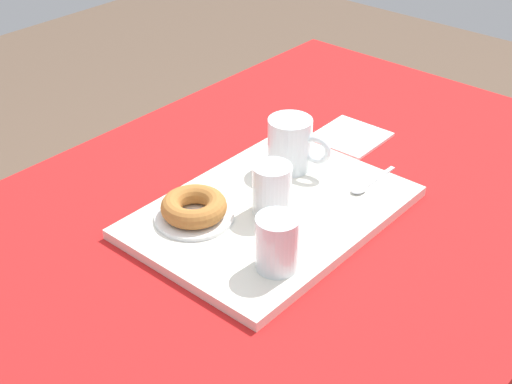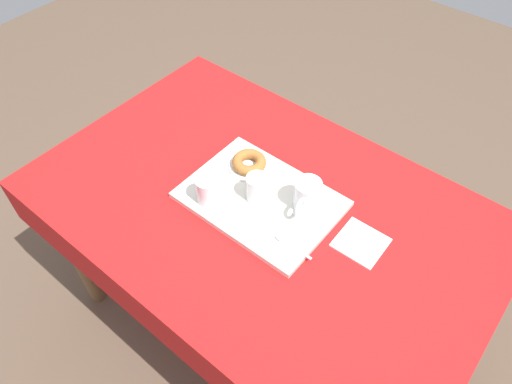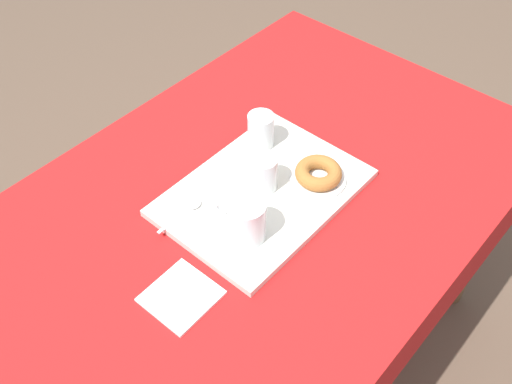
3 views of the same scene
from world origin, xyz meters
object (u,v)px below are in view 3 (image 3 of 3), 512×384
teaspoon_near (190,208)px  paper_napkin (181,296)px  dining_table (258,221)px  water_glass_near (263,174)px  water_glass_far (261,132)px  serving_tray (263,192)px  sugar_donut_left (318,173)px  tea_mug_left (246,221)px  donut_plate_left (318,179)px

teaspoon_near → paper_napkin: bearing=-138.0°
dining_table → water_glass_near: water_glass_near is taller
water_glass_near → water_glass_far: same height
serving_tray → sugar_donut_left: bearing=-35.0°
dining_table → tea_mug_left: bearing=-149.7°
water_glass_near → water_glass_far: size_ratio=1.00×
sugar_donut_left → teaspoon_near: 0.31m
dining_table → teaspoon_near: (-0.14, 0.08, 0.11)m
tea_mug_left → water_glass_near: tea_mug_left is taller
dining_table → donut_plate_left: donut_plate_left is taller
water_glass_far → donut_plate_left: water_glass_far is taller
tea_mug_left → teaspoon_near: (-0.03, 0.14, -0.04)m
water_glass_far → teaspoon_near: 0.27m
serving_tray → water_glass_near: bearing=42.4°
tea_mug_left → paper_napkin: (-0.19, 0.00, -0.06)m
dining_table → serving_tray: size_ratio=3.08×
serving_tray → sugar_donut_left: 0.14m
tea_mug_left → water_glass_far: tea_mug_left is taller
donut_plate_left → tea_mug_left: bearing=176.1°
water_glass_near → water_glass_far: 0.15m
donut_plate_left → sugar_donut_left: 0.02m
serving_tray → paper_napkin: 0.32m
serving_tray → teaspoon_near: size_ratio=3.65×
serving_tray → water_glass_far: bearing=42.7°
serving_tray → donut_plate_left: bearing=-35.0°
water_glass_near → donut_plate_left: bearing=-39.9°
water_glass_near → paper_napkin: size_ratio=0.66×
serving_tray → sugar_donut_left: (0.11, -0.08, 0.03)m
dining_table → teaspoon_near: 0.20m
dining_table → sugar_donut_left: bearing=-35.0°
teaspoon_near → paper_napkin: (-0.17, -0.14, -0.02)m
water_glass_near → donut_plate_left: (0.10, -0.08, -0.04)m
donut_plate_left → water_glass_far: bearing=87.4°
paper_napkin → water_glass_far: bearing=20.9°
serving_tray → tea_mug_left: size_ratio=3.76×
tea_mug_left → water_glass_far: size_ratio=1.39×
serving_tray → donut_plate_left: size_ratio=3.46×
paper_napkin → sugar_donut_left: bearing=-2.3°
water_glass_near → dining_table: bearing=-178.0°
dining_table → water_glass_far: 0.22m
water_glass_near → donut_plate_left: size_ratio=0.66×
tea_mug_left → sugar_donut_left: tea_mug_left is taller
donut_plate_left → water_glass_near: bearing=140.1°
dining_table → serving_tray: 0.10m
teaspoon_near → water_glass_near: bearing=-23.6°
water_glass_far → sugar_donut_left: bearing=-92.6°
water_glass_near → serving_tray: bearing=-137.6°
paper_napkin → serving_tray: bearing=10.4°
dining_table → donut_plate_left: size_ratio=10.65×
water_glass_far → serving_tray: bearing=-137.3°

